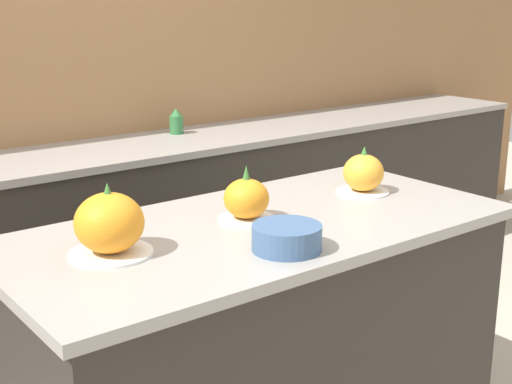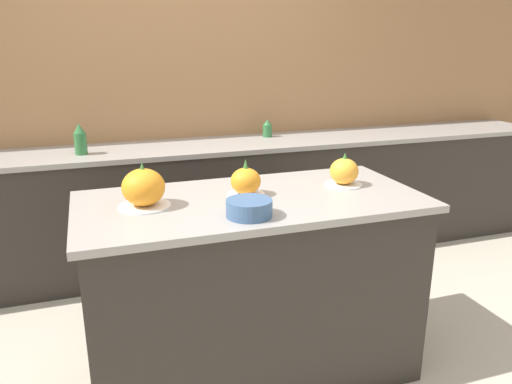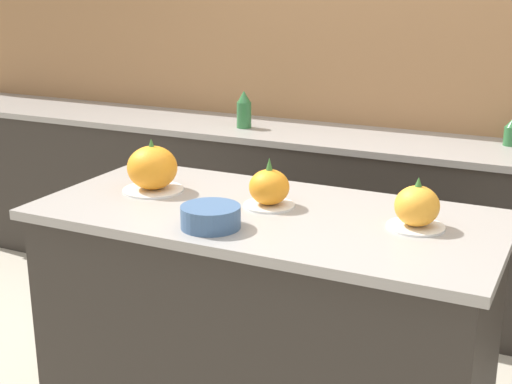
# 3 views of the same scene
# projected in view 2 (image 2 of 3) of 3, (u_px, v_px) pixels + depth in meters

# --- Properties ---
(ground_plane) EXTENTS (12.00, 12.00, 0.00)m
(ground_plane) POSITION_uv_depth(u_px,v_px,m) (252.00, 369.00, 2.65)
(ground_plane) COLOR #BCB29E
(wall_back) EXTENTS (8.00, 0.06, 2.50)m
(wall_back) POSITION_uv_depth(u_px,v_px,m) (182.00, 97.00, 3.85)
(wall_back) COLOR #9E7047
(wall_back) RESTS_ON ground_plane
(kitchen_island) EXTENTS (1.64, 0.78, 0.96)m
(kitchen_island) POSITION_uv_depth(u_px,v_px,m) (252.00, 288.00, 2.51)
(kitchen_island) COLOR #2D2823
(kitchen_island) RESTS_ON ground_plane
(back_counter) EXTENTS (6.00, 0.60, 0.94)m
(back_counter) POSITION_uv_depth(u_px,v_px,m) (195.00, 206.00, 3.78)
(back_counter) COLOR #2D2823
(back_counter) RESTS_ON ground_plane
(pumpkin_cake_left) EXTENTS (0.23, 0.23, 0.21)m
(pumpkin_cake_left) POSITION_uv_depth(u_px,v_px,m) (144.00, 188.00, 2.22)
(pumpkin_cake_left) COLOR white
(pumpkin_cake_left) RESTS_ON kitchen_island
(pumpkin_cake_center) EXTENTS (0.19, 0.19, 0.18)m
(pumpkin_cake_center) POSITION_uv_depth(u_px,v_px,m) (246.00, 182.00, 2.39)
(pumpkin_cake_center) COLOR white
(pumpkin_cake_center) RESTS_ON kitchen_island
(pumpkin_cake_right) EXTENTS (0.19, 0.19, 0.17)m
(pumpkin_cake_right) POSITION_uv_depth(u_px,v_px,m) (344.00, 172.00, 2.56)
(pumpkin_cake_right) COLOR white
(pumpkin_cake_right) RESTS_ON kitchen_island
(bottle_tall) EXTENTS (0.08, 0.08, 0.21)m
(bottle_tall) POSITION_uv_depth(u_px,v_px,m) (80.00, 140.00, 3.32)
(bottle_tall) COLOR #2D6B38
(bottle_tall) RESTS_ON back_counter
(bottle_short) EXTENTS (0.07, 0.07, 0.14)m
(bottle_short) POSITION_uv_depth(u_px,v_px,m) (267.00, 129.00, 3.94)
(bottle_short) COLOR #2D6B38
(bottle_short) RESTS_ON back_counter
(mixing_bowl) EXTENTS (0.20, 0.20, 0.07)m
(mixing_bowl) POSITION_uv_depth(u_px,v_px,m) (249.00, 208.00, 2.12)
(mixing_bowl) COLOR #3D5B84
(mixing_bowl) RESTS_ON kitchen_island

